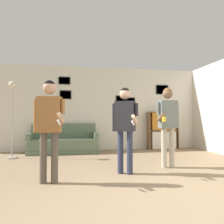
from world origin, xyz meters
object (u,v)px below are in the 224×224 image
object	(u,v)px
floor_lamp	(12,105)
person_player_foreground_center	(125,121)
couch	(64,143)
person_player_foreground_left	(49,120)
person_watcher_holding_cup	(168,118)
bookshelf	(163,131)

from	to	relation	value
floor_lamp	person_player_foreground_center	distance (m)	3.24
floor_lamp	person_player_foreground_center	bearing A→B (deg)	-38.89
couch	person_player_foreground_left	world-z (taller)	person_player_foreground_left
person_watcher_holding_cup	couch	bearing A→B (deg)	133.27
floor_lamp	person_player_foreground_center	size ratio (longest dim) A/B	1.24
couch	person_player_foreground_center	size ratio (longest dim) A/B	1.25
bookshelf	person_watcher_holding_cup	xyz separation A→B (m)	(-0.98, -2.57, 0.41)
floor_lamp	person_watcher_holding_cup	distance (m)	3.90
person_player_foreground_left	person_watcher_holding_cup	bearing A→B (deg)	16.74
person_player_foreground_center	person_watcher_holding_cup	world-z (taller)	person_watcher_holding_cup
person_player_foreground_left	person_player_foreground_center	world-z (taller)	person_player_foreground_left
person_player_foreground_left	floor_lamp	bearing A→B (deg)	116.28
bookshelf	person_watcher_holding_cup	distance (m)	2.78
couch	person_watcher_holding_cup	world-z (taller)	person_watcher_holding_cup
bookshelf	person_player_foreground_left	bearing A→B (deg)	-135.39
bookshelf	floor_lamp	world-z (taller)	floor_lamp
floor_lamp	person_watcher_holding_cup	world-z (taller)	floor_lamp
person_player_foreground_center	person_watcher_holding_cup	distance (m)	1.06
couch	person_player_foreground_center	xyz separation A→B (m)	(1.23, -2.72, 0.69)
couch	floor_lamp	bearing A→B (deg)	-151.25
couch	bookshelf	bearing A→B (deg)	3.53
person_player_foreground_left	person_player_foreground_center	bearing A→B (deg)	15.07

